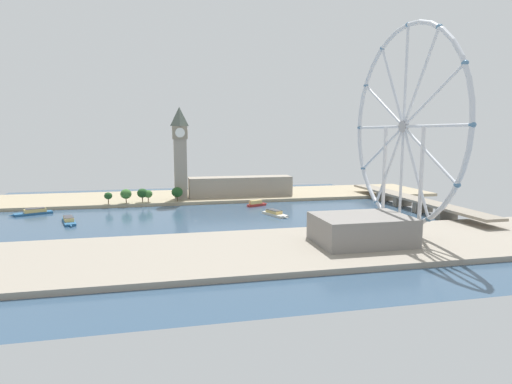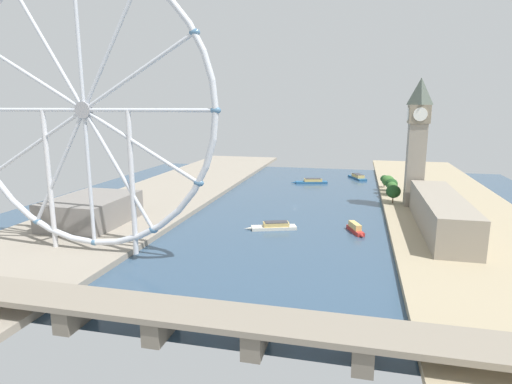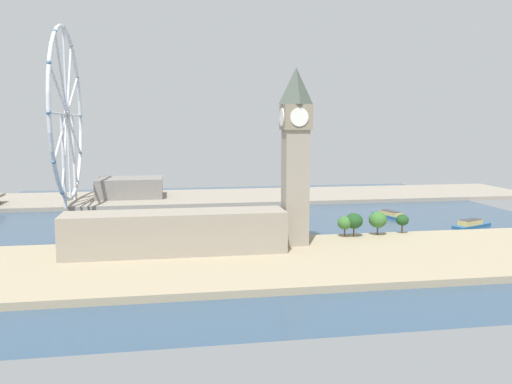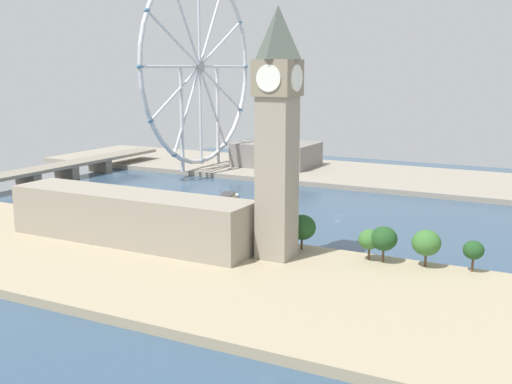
{
  "view_description": "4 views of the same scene",
  "coord_description": "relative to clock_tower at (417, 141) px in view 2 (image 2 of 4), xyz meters",
  "views": [
    {
      "loc": [
        336.55,
        -27.02,
        66.69
      ],
      "look_at": [
        -9.91,
        50.98,
        17.91
      ],
      "focal_mm": 30.32,
      "sensor_mm": 36.0,
      "label": 1
    },
    {
      "loc": [
        -43.04,
        304.96,
        73.13
      ],
      "look_at": [
        15.49,
        59.55,
        21.34
      ],
      "focal_mm": 29.94,
      "sensor_mm": 36.0,
      "label": 2
    },
    {
      "loc": [
        -337.82,
        56.52,
        63.35
      ],
      "look_at": [
        10.08,
        -2.84,
        17.99
      ],
      "focal_mm": 37.02,
      "sensor_mm": 36.0,
      "label": 3
    },
    {
      "loc": [
        -279.38,
        -102.0,
        70.53
      ],
      "look_at": [
        1.18,
        45.46,
        7.37
      ],
      "focal_mm": 44.15,
      "sensor_mm": 36.0,
      "label": 4
    }
  ],
  "objects": [
    {
      "name": "tour_boat_0",
      "position": [
        86.0,
        70.61,
        -46.95
      ],
      "size": [
        31.08,
        16.03,
        4.63
      ],
      "rotation": [
        0.0,
        0.0,
        0.34
      ],
      "color": "beige",
      "rests_on": "ground_plane"
    },
    {
      "name": "riverbank_left",
      "position": [
        -25.3,
        6.94,
        -47.29
      ],
      "size": [
        90.0,
        520.0,
        3.0
      ],
      "primitive_type": "cube",
      "color": "tan",
      "rests_on": "ground_plane"
    },
    {
      "name": "riverbank_right",
      "position": [
        190.47,
        6.94,
        -47.29
      ],
      "size": [
        90.0,
        520.0,
        3.0
      ],
      "primitive_type": "cube",
      "color": "gray",
      "rests_on": "ground_plane"
    },
    {
      "name": "tour_boat_3",
      "position": [
        38.56,
        66.18,
        -46.5
      ],
      "size": [
        11.06,
        21.35,
        5.5
      ],
      "rotation": [
        0.0,
        0.0,
        1.95
      ],
      "color": "#B22D28",
      "rests_on": "ground_plane"
    },
    {
      "name": "riverside_hall",
      "position": [
        192.94,
        93.81,
        -37.73
      ],
      "size": [
        39.48,
        53.39,
        16.14
      ],
      "primitive_type": "cube",
      "color": "gray",
      "rests_on": "riverbank_right"
    },
    {
      "name": "tour_boat_2",
      "position": [
        80.49,
        -86.93,
        -46.92
      ],
      "size": [
        34.57,
        15.13,
        4.72
      ],
      "rotation": [
        0.0,
        0.0,
        0.27
      ],
      "color": "#235684",
      "rests_on": "ground_plane"
    },
    {
      "name": "ground_plane",
      "position": [
        82.59,
        6.94,
        -48.79
      ],
      "size": [
        385.77,
        385.77,
        0.0
      ],
      "primitive_type": "plane",
      "color": "#334C66"
    },
    {
      "name": "parliament_block",
      "position": [
        -8.12,
        59.89,
        -36.0
      ],
      "size": [
        22.0,
        103.79,
        19.6
      ],
      "primitive_type": "cube",
      "color": "gray",
      "rests_on": "riverbank_left"
    },
    {
      "name": "ferris_wheel",
      "position": [
        162.81,
        136.26,
        21.42
      ],
      "size": [
        132.12,
        3.2,
        132.97
      ],
      "color": "silver",
      "rests_on": "riverbank_right"
    },
    {
      "name": "clock_tower",
      "position": [
        0.0,
        0.0,
        0.0
      ],
      "size": [
        14.71,
        14.71,
        87.97
      ],
      "color": "gray",
      "rests_on": "riverbank_left"
    },
    {
      "name": "tree_row_embankment",
      "position": [
        13.12,
        -32.07,
        -37.46
      ],
      "size": [
        11.98,
        69.91,
        13.35
      ],
      "color": "#513823",
      "rests_on": "riverbank_left"
    },
    {
      "name": "river_bridge",
      "position": [
        82.59,
        197.03,
        -41.18
      ],
      "size": [
        197.77,
        17.58,
        10.19
      ],
      "color": "gray",
      "rests_on": "ground_plane"
    },
    {
      "name": "tour_boat_1",
      "position": [
        38.34,
        -121.81,
        -46.74
      ],
      "size": [
        19.01,
        32.42,
        5.14
      ],
      "rotation": [
        0.0,
        0.0,
        5.13
      ],
      "color": "#235684",
      "rests_on": "ground_plane"
    }
  ]
}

